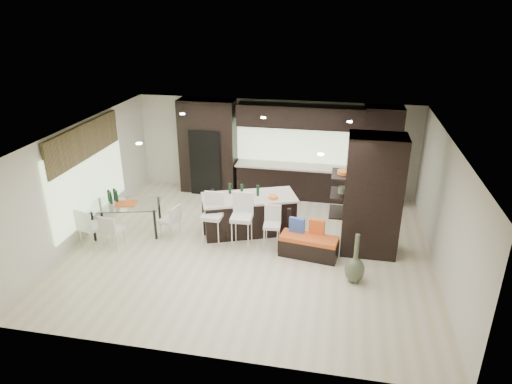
% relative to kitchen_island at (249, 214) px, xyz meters
% --- Properties ---
extents(ground, '(8.00, 8.00, 0.00)m').
position_rel_kitchen_island_xyz_m(ground, '(0.21, -0.81, -0.46)').
color(ground, beige).
rests_on(ground, ground).
extents(back_wall, '(8.00, 0.02, 2.70)m').
position_rel_kitchen_island_xyz_m(back_wall, '(0.21, 2.69, 0.89)').
color(back_wall, beige).
rests_on(back_wall, ground).
extents(left_wall, '(0.02, 7.00, 2.70)m').
position_rel_kitchen_island_xyz_m(left_wall, '(-3.79, -0.81, 0.89)').
color(left_wall, beige).
rests_on(left_wall, ground).
extents(right_wall, '(0.02, 7.00, 2.70)m').
position_rel_kitchen_island_xyz_m(right_wall, '(4.21, -0.81, 0.89)').
color(right_wall, beige).
rests_on(right_wall, ground).
extents(ceiling, '(8.00, 7.00, 0.02)m').
position_rel_kitchen_island_xyz_m(ceiling, '(0.21, -0.81, 2.24)').
color(ceiling, white).
rests_on(ceiling, ground).
extents(window_left, '(0.04, 3.20, 1.90)m').
position_rel_kitchen_island_xyz_m(window_left, '(-3.75, -0.61, 0.89)').
color(window_left, '#B2D199').
rests_on(window_left, left_wall).
extents(window_back, '(3.40, 0.04, 1.20)m').
position_rel_kitchen_island_xyz_m(window_back, '(0.81, 2.65, 1.09)').
color(window_back, '#B2D199').
rests_on(window_back, back_wall).
extents(stone_accent, '(0.08, 3.00, 0.80)m').
position_rel_kitchen_island_xyz_m(stone_accent, '(-3.72, -0.61, 1.79)').
color(stone_accent, brown).
rests_on(stone_accent, left_wall).
extents(ceiling_spots, '(4.00, 3.00, 0.02)m').
position_rel_kitchen_island_xyz_m(ceiling_spots, '(0.21, -0.56, 2.22)').
color(ceiling_spots, white).
rests_on(ceiling_spots, ceiling).
extents(back_cabinetry, '(6.80, 0.68, 2.70)m').
position_rel_kitchen_island_xyz_m(back_cabinetry, '(0.71, 2.36, 0.89)').
color(back_cabinetry, black).
rests_on(back_cabinetry, ground).
extents(refrigerator, '(0.90, 0.68, 1.90)m').
position_rel_kitchen_island_xyz_m(refrigerator, '(-1.69, 2.31, 0.49)').
color(refrigerator, black).
rests_on(refrigerator, ground).
extents(partition_column, '(1.20, 0.80, 2.70)m').
position_rel_kitchen_island_xyz_m(partition_column, '(2.81, -0.41, 0.89)').
color(partition_column, black).
rests_on(partition_column, ground).
extents(kitchen_island, '(2.42, 1.70, 0.93)m').
position_rel_kitchen_island_xyz_m(kitchen_island, '(0.00, 0.00, 0.00)').
color(kitchen_island, black).
rests_on(kitchen_island, ground).
extents(stool_left, '(0.45, 0.45, 1.01)m').
position_rel_kitchen_island_xyz_m(stool_left, '(-0.68, -0.80, 0.04)').
color(stool_left, beige).
rests_on(stool_left, ground).
extents(stool_mid, '(0.48, 0.48, 1.05)m').
position_rel_kitchen_island_xyz_m(stool_mid, '(0.00, -0.81, 0.06)').
color(stool_mid, beige).
rests_on(stool_mid, ground).
extents(stool_right, '(0.40, 0.40, 0.84)m').
position_rel_kitchen_island_xyz_m(stool_right, '(0.68, -0.76, -0.04)').
color(stool_right, beige).
rests_on(stool_right, ground).
extents(bench, '(1.33, 0.68, 0.49)m').
position_rel_kitchen_island_xyz_m(bench, '(1.53, -0.90, -0.22)').
color(bench, black).
rests_on(bench, ground).
extents(floor_vase, '(0.45, 0.45, 1.08)m').
position_rel_kitchen_island_xyz_m(floor_vase, '(2.51, -1.71, 0.07)').
color(floor_vase, '#46513A').
rests_on(floor_vase, ground).
extents(dining_table, '(1.76, 1.26, 0.76)m').
position_rel_kitchen_island_xyz_m(dining_table, '(-2.87, -0.62, -0.08)').
color(dining_table, white).
rests_on(dining_table, ground).
extents(chair_near, '(0.47, 0.47, 0.78)m').
position_rel_kitchen_island_xyz_m(chair_near, '(-2.87, -1.36, -0.07)').
color(chair_near, beige).
rests_on(chair_near, ground).
extents(chair_far, '(0.60, 0.60, 0.88)m').
position_rel_kitchen_island_xyz_m(chair_far, '(-3.37, -1.39, -0.02)').
color(chair_far, beige).
rests_on(chair_far, ground).
extents(chair_end, '(0.51, 0.51, 0.76)m').
position_rel_kitchen_island_xyz_m(chair_end, '(-1.79, -0.62, -0.08)').
color(chair_end, beige).
rests_on(chair_end, ground).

